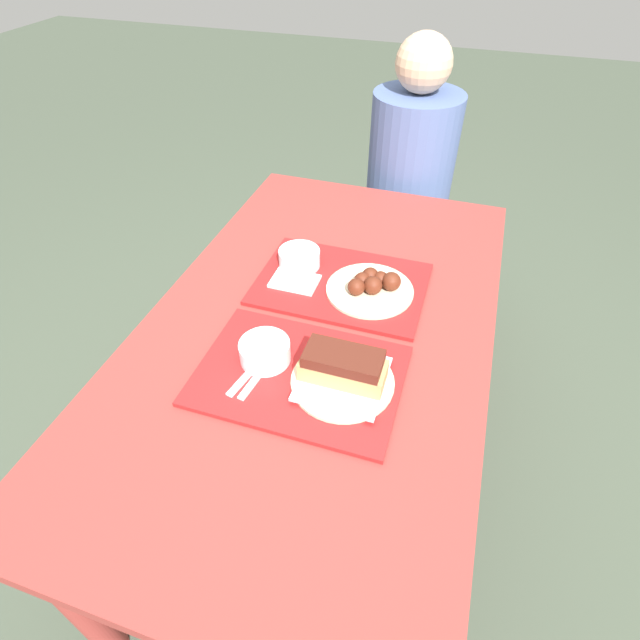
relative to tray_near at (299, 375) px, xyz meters
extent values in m
plane|color=#424C3D|center=(-0.02, 0.19, -0.74)|extent=(12.00, 12.00, 0.00)
cube|color=maroon|center=(-0.02, 0.19, -0.03)|extent=(0.86, 1.49, 0.04)
cylinder|color=maroon|center=(-0.39, -0.48, -0.39)|extent=(0.07, 0.07, 0.69)
cylinder|color=maroon|center=(-0.39, 0.85, -0.39)|extent=(0.07, 0.07, 0.69)
cylinder|color=maroon|center=(0.35, 0.85, -0.39)|extent=(0.07, 0.07, 0.69)
cube|color=maroon|center=(-0.02, 1.15, -0.31)|extent=(0.82, 0.28, 0.04)
cylinder|color=maroon|center=(-0.37, 1.15, -0.53)|extent=(0.06, 0.06, 0.42)
cylinder|color=maroon|center=(0.33, 1.15, -0.53)|extent=(0.06, 0.06, 0.42)
cube|color=red|center=(0.00, 0.00, 0.00)|extent=(0.46, 0.33, 0.01)
cube|color=red|center=(0.00, 0.35, 0.00)|extent=(0.46, 0.33, 0.01)
cylinder|color=silver|center=(-0.09, 0.02, 0.03)|extent=(0.12, 0.12, 0.05)
cylinder|color=beige|center=(-0.09, 0.02, 0.05)|extent=(0.10, 0.10, 0.01)
cylinder|color=beige|center=(0.10, 0.01, 0.01)|extent=(0.23, 0.23, 0.01)
cube|color=silver|center=(0.10, 0.01, 0.02)|extent=(0.18, 0.18, 0.01)
cube|color=tan|center=(0.10, 0.01, 0.05)|extent=(0.19, 0.08, 0.05)
cube|color=#4C1E14|center=(0.10, 0.01, 0.08)|extent=(0.17, 0.08, 0.03)
cube|color=white|center=(-0.11, -0.03, 0.01)|extent=(0.05, 0.17, 0.00)
cube|color=white|center=(-0.08, -0.03, 0.01)|extent=(0.04, 0.17, 0.00)
cube|color=#A59E93|center=(0.01, 0.07, 0.01)|extent=(0.04, 0.03, 0.01)
cylinder|color=silver|center=(-0.14, 0.39, 0.03)|extent=(0.12, 0.12, 0.05)
cylinder|color=beige|center=(-0.14, 0.39, 0.05)|extent=(0.10, 0.10, 0.01)
cylinder|color=beige|center=(0.08, 0.34, 0.01)|extent=(0.23, 0.23, 0.01)
sphere|color=#562314|center=(0.13, 0.35, 0.04)|extent=(0.05, 0.05, 0.05)
sphere|color=#562314|center=(0.10, 0.36, 0.04)|extent=(0.04, 0.04, 0.04)
sphere|color=#562314|center=(0.07, 0.37, 0.04)|extent=(0.04, 0.04, 0.04)
sphere|color=#562314|center=(0.06, 0.34, 0.04)|extent=(0.04, 0.04, 0.04)
sphere|color=#562314|center=(0.05, 0.30, 0.04)|extent=(0.05, 0.05, 0.05)
sphere|color=#562314|center=(0.09, 0.32, 0.04)|extent=(0.05, 0.05, 0.05)
cube|color=white|center=(-0.12, 0.31, 0.01)|extent=(0.13, 0.09, 0.01)
cylinder|color=#4C6093|center=(0.05, 1.15, -0.01)|extent=(0.33, 0.33, 0.55)
sphere|color=tan|center=(0.05, 1.15, 0.36)|extent=(0.20, 0.20, 0.20)
camera|label=1|loc=(0.28, -0.70, 0.85)|focal=28.00mm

